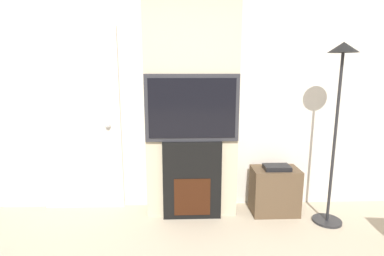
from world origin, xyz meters
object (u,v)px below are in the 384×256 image
(television, at_px, (192,108))
(floor_lamp, at_px, (339,95))
(fireplace, at_px, (192,180))
(media_stand, at_px, (275,190))

(television, relative_size, floor_lamp, 0.52)
(fireplace, relative_size, floor_lamp, 0.46)
(fireplace, bearing_deg, television, -90.00)
(fireplace, bearing_deg, media_stand, 3.43)
(fireplace, relative_size, television, 0.88)
(media_stand, bearing_deg, fireplace, -176.57)
(television, bearing_deg, floor_lamp, -6.93)
(fireplace, relative_size, media_stand, 1.50)
(television, distance_m, floor_lamp, 1.48)
(fireplace, distance_m, television, 0.79)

